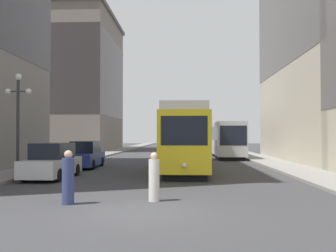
# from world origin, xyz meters

# --- Properties ---
(ground_plane) EXTENTS (200.00, 200.00, 0.00)m
(ground_plane) POSITION_xyz_m (0.00, 0.00, 0.00)
(ground_plane) COLOR #38383A
(sidewalk_left) EXTENTS (2.75, 120.00, 0.15)m
(sidewalk_left) POSITION_xyz_m (-8.23, 40.00, 0.07)
(sidewalk_left) COLOR gray
(sidewalk_left) RESTS_ON ground
(sidewalk_right) EXTENTS (2.75, 120.00, 0.15)m
(sidewalk_right) POSITION_xyz_m (8.23, 40.00, 0.07)
(sidewalk_right) COLOR gray
(sidewalk_right) RESTS_ON ground
(streetcar) EXTENTS (2.99, 13.26, 3.89)m
(streetcar) POSITION_xyz_m (1.44, 13.79, 2.10)
(streetcar) COLOR black
(streetcar) RESTS_ON ground
(transit_bus) EXTENTS (2.62, 11.32, 3.45)m
(transit_bus) POSITION_xyz_m (5.42, 28.24, 1.95)
(transit_bus) COLOR black
(transit_bus) RESTS_ON ground
(parked_car_left_near) EXTENTS (1.94, 4.84, 1.82)m
(parked_car_left_near) POSITION_xyz_m (-5.56, 8.78, 0.84)
(parked_car_left_near) COLOR black
(parked_car_left_near) RESTS_ON ground
(parked_car_left_mid) EXTENTS (1.96, 5.01, 1.82)m
(parked_car_left_mid) POSITION_xyz_m (-5.56, 15.56, 0.84)
(parked_car_left_mid) COLOR black
(parked_car_left_mid) RESTS_ON ground
(pedestrian_crossing_near) EXTENTS (0.39, 0.39, 1.73)m
(pedestrian_crossing_near) POSITION_xyz_m (-2.47, 1.27, 0.81)
(pedestrian_crossing_near) COLOR navy
(pedestrian_crossing_near) RESTS_ON ground
(pedestrian_crossing_far) EXTENTS (0.37, 0.37, 1.64)m
(pedestrian_crossing_far) POSITION_xyz_m (0.25, 1.99, 0.76)
(pedestrian_crossing_far) COLOR beige
(pedestrian_crossing_far) RESTS_ON ground
(lamp_post_left_near) EXTENTS (1.41, 0.36, 5.31)m
(lamp_post_left_near) POSITION_xyz_m (-7.46, 8.95, 3.65)
(lamp_post_left_near) COLOR #333338
(lamp_post_left_near) RESTS_ON sidewalk_left
(building_left_corner) EXTENTS (12.85, 19.10, 20.36)m
(building_left_corner) POSITION_xyz_m (-15.73, 47.85, 10.47)
(building_left_corner) COLOR slate
(building_left_corner) RESTS_ON ground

